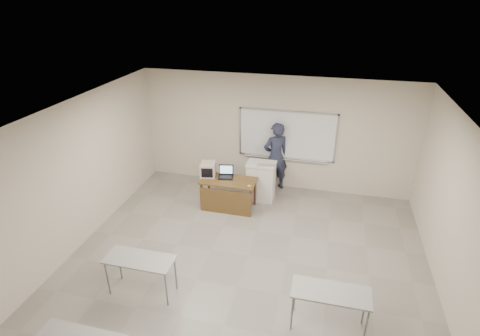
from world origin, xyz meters
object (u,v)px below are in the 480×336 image
(instructor_desk, at_px, (227,190))
(podium, at_px, (261,181))
(crt_monitor, at_px, (208,169))
(laptop, at_px, (226,174))
(presenter, at_px, (276,157))
(keyboard, at_px, (267,165))
(mouse, at_px, (249,186))
(whiteboard, at_px, (287,136))

(instructor_desk, relative_size, podium, 1.32)
(instructor_desk, distance_m, crt_monitor, 0.71)
(laptop, relative_size, presenter, 0.19)
(keyboard, distance_m, presenter, 0.76)
(mouse, bearing_deg, instructor_desk, 177.31)
(laptop, xyz_separation_m, presenter, (1.03, 1.07, 0.12))
(whiteboard, relative_size, mouse, 25.55)
(laptop, bearing_deg, instructor_desk, -80.14)
(crt_monitor, bearing_deg, keyboard, 4.06)
(mouse, xyz_separation_m, keyboard, (0.28, 0.68, 0.24))
(podium, xyz_separation_m, presenter, (0.26, 0.62, 0.43))
(laptop, height_order, presenter, presenter)
(instructor_desk, distance_m, mouse, 0.61)
(podium, xyz_separation_m, keyboard, (0.15, -0.12, 0.51))
(crt_monitor, height_order, presenter, presenter)
(podium, relative_size, laptop, 2.80)
(instructor_desk, height_order, laptop, laptop)
(mouse, bearing_deg, podium, 87.57)
(podium, xyz_separation_m, laptop, (-0.78, -0.44, 0.31))
(instructor_desk, xyz_separation_m, presenter, (0.93, 1.33, 0.40))
(whiteboard, relative_size, crt_monitor, 6.06)
(podium, distance_m, presenter, 0.80)
(podium, height_order, laptop, laptop)
(instructor_desk, height_order, podium, podium)
(whiteboard, relative_size, instructor_desk, 1.89)
(whiteboard, xyz_separation_m, mouse, (-0.63, -1.57, -0.71))
(instructor_desk, relative_size, presenter, 0.71)
(keyboard, bearing_deg, instructor_desk, -151.10)
(whiteboard, height_order, laptop, whiteboard)
(mouse, distance_m, keyboard, 0.77)
(laptop, bearing_deg, presenter, 35.22)
(crt_monitor, relative_size, keyboard, 0.91)
(whiteboard, height_order, crt_monitor, whiteboard)
(instructor_desk, xyz_separation_m, crt_monitor, (-0.55, 0.24, 0.39))
(mouse, bearing_deg, crt_monitor, 170.14)
(whiteboard, relative_size, keyboard, 5.52)
(crt_monitor, distance_m, keyboard, 1.43)
(whiteboard, xyz_separation_m, instructor_desk, (-1.18, -1.48, -0.96))
(crt_monitor, bearing_deg, mouse, -26.85)
(instructor_desk, xyz_separation_m, keyboard, (0.83, 0.59, 0.48))
(whiteboard, bearing_deg, mouse, -111.81)
(whiteboard, xyz_separation_m, podium, (-0.50, -0.77, -0.98))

